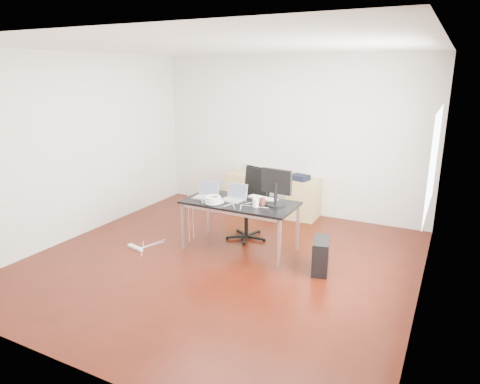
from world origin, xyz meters
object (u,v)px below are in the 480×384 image
at_px(desk, 240,205).
at_px(office_chair, 250,200).
at_px(filing_cabinet_left, 243,191).
at_px(filing_cabinet_right, 303,199).
at_px(pc_tower, 321,255).

bearing_deg(desk, office_chair, 98.90).
distance_m(office_chair, filing_cabinet_left, 1.49).
bearing_deg(filing_cabinet_left, filing_cabinet_right, 0.00).
distance_m(filing_cabinet_left, pc_tower, 2.83).
distance_m(filing_cabinet_left, filing_cabinet_right, 1.19).
relative_size(desk, filing_cabinet_right, 2.29).
height_order(filing_cabinet_right, pc_tower, filing_cabinet_right).
bearing_deg(filing_cabinet_right, desk, -101.48).
xyz_separation_m(desk, filing_cabinet_right, (0.36, 1.75, -0.33)).
xyz_separation_m(desk, office_chair, (-0.08, 0.50, -0.07)).
relative_size(desk, pc_tower, 3.56).
bearing_deg(pc_tower, desk, 159.52).
xyz_separation_m(desk, filing_cabinet_left, (-0.84, 1.75, -0.33)).
xyz_separation_m(office_chair, pc_tower, (1.33, -0.66, -0.39)).
xyz_separation_m(office_chair, filing_cabinet_left, (-0.76, 1.25, -0.26)).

